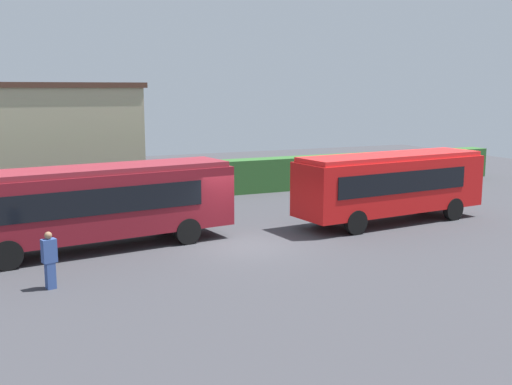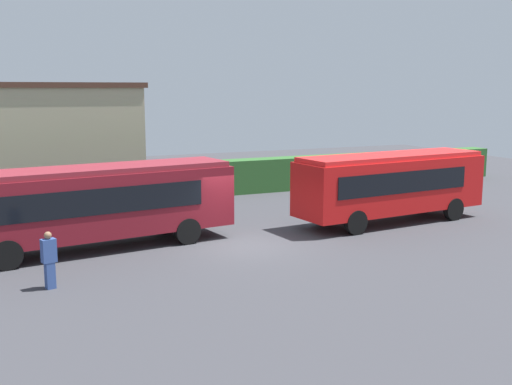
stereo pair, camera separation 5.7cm
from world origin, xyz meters
name	(u,v)px [view 1 (the left image)]	position (x,y,z in m)	size (l,w,h in m)	color
ground_plane	(244,245)	(0.00, 0.00, 0.00)	(64.00, 64.00, 0.00)	#38383D
bus_maroon	(94,202)	(-5.17, 1.72, 1.76)	(10.64, 3.65, 3.03)	maroon
bus_red	(391,183)	(7.43, 1.09, 1.75)	(9.20, 3.20, 3.01)	red
person_left	(49,259)	(-7.16, -2.29, 0.90)	(0.46, 0.35, 1.71)	#334C8C
person_center	(148,204)	(-2.45, 4.57, 0.97)	(0.44, 0.47, 1.82)	maroon
hedge_row	(163,181)	(0.00, 10.90, 0.94)	(44.00, 1.30, 1.87)	#2D5E2A
depot_building	(45,136)	(-5.20, 17.04, 3.08)	(10.75, 5.72, 6.14)	tan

